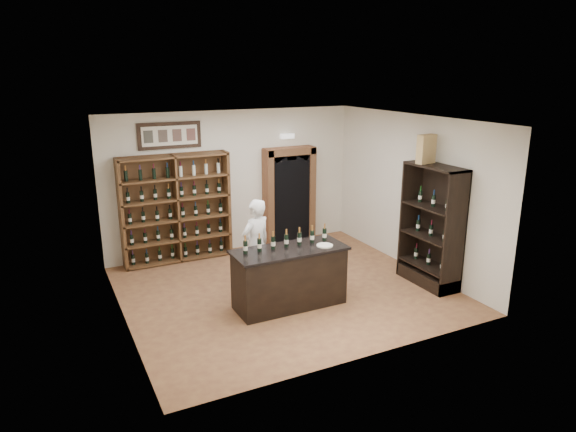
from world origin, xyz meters
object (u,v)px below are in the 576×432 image
Objects in this scene: tasting_counter at (289,278)px; wine_crate at (426,149)px; side_cabinet at (431,244)px; shopkeeper at (256,245)px; counter_bottle_0 at (245,247)px; wine_shelf at (176,208)px.

wine_crate is (2.65, -0.06, 1.96)m from tasting_counter.
side_cabinet is 1.72m from wine_crate.
wine_crate reaches higher than side_cabinet.
tasting_counter is at bearing 169.97° from wine_crate.
side_cabinet is at bearing 139.76° from shopkeeper.
counter_bottle_0 is 0.59× the size of wine_crate.
wine_shelf is at bearing -86.00° from shopkeeper.
counter_bottle_0 is 0.14× the size of side_cabinet.
wine_shelf is at bearing 97.68° from counter_bottle_0.
shopkeeper is 3.27× the size of wine_crate.
wine_crate reaches higher than shopkeeper.
wine_shelf reaches higher than tasting_counter.
counter_bottle_0 is (0.38, -2.82, 0.01)m from wine_shelf.
wine_shelf is at bearing 139.79° from side_cabinet.
tasting_counter is at bearing -8.95° from counter_bottle_0.
wine_shelf is 1.00× the size of side_cabinet.
tasting_counter is 6.27× the size of counter_bottle_0.
side_cabinet is 1.33× the size of shopkeeper.
counter_bottle_0 is at bearing -82.32° from wine_shelf.
wine_shelf is 7.33× the size of counter_bottle_0.
counter_bottle_0 is 0.94m from shopkeeper.
shopkeeper is (0.87, -2.07, -0.27)m from wine_shelf.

